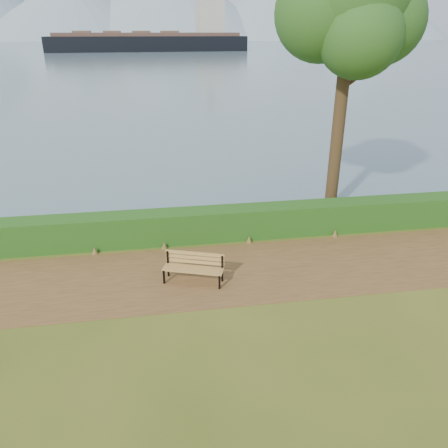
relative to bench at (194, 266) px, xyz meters
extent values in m
plane|color=#425017|center=(0.37, -0.01, -0.47)|extent=(140.00, 140.00, 0.00)
cube|color=brown|center=(0.37, 0.29, -0.46)|extent=(40.00, 3.40, 0.01)
cube|color=#194B15|center=(0.37, 2.59, 0.03)|extent=(32.00, 0.85, 1.00)
cube|color=slate|center=(0.37, 259.99, -0.46)|extent=(700.00, 510.00, 0.00)
cone|color=gray|center=(-59.63, 394.99, 23.53)|extent=(160.00, 160.00, 48.00)
cone|color=gray|center=(110.37, 399.99, 24.53)|extent=(170.00, 170.00, 50.00)
cone|color=gray|center=(200.37, 409.99, 28.53)|extent=(150.00, 150.00, 58.00)
cone|color=gray|center=(-9.63, 429.99, 17.03)|extent=(120.00, 120.00, 35.00)
cone|color=gray|center=(150.37, 424.99, 19.53)|extent=(130.00, 130.00, 40.00)
cube|color=black|center=(-0.81, -0.01, -0.26)|extent=(0.06, 0.07, 0.41)
cube|color=black|center=(-0.67, 0.36, -0.08)|extent=(0.06, 0.07, 0.77)
cube|color=black|center=(-0.74, 0.17, -0.09)|extent=(0.20, 0.46, 0.05)
cube|color=black|center=(0.62, -0.52, -0.26)|extent=(0.06, 0.07, 0.41)
cube|color=black|center=(0.75, -0.15, -0.08)|extent=(0.06, 0.07, 0.77)
cube|color=black|center=(0.68, -0.33, -0.09)|extent=(0.20, 0.46, 0.05)
cube|color=#A57B40|center=(-0.09, -0.24, -0.06)|extent=(1.55, 0.62, 0.03)
cube|color=#A57B40|center=(-0.05, -0.13, -0.06)|extent=(1.55, 0.62, 0.03)
cube|color=#A57B40|center=(-0.01, -0.03, -0.06)|extent=(1.55, 0.62, 0.03)
cube|color=#A57B40|center=(0.03, 0.08, -0.06)|extent=(1.55, 0.62, 0.03)
cube|color=#A57B40|center=(0.05, 0.13, 0.05)|extent=(1.54, 0.58, 0.09)
cube|color=#A57B40|center=(0.05, 0.13, 0.17)|extent=(1.54, 0.58, 0.09)
cube|color=#A57B40|center=(0.05, 0.13, 0.30)|extent=(1.54, 0.58, 0.09)
cylinder|color=#311E14|center=(5.59, 4.31, 3.45)|extent=(0.44, 0.44, 7.83)
sphere|color=#1E4D19|center=(6.62, 4.25, 6.06)|extent=(2.83, 2.83, 2.83)
sphere|color=#1E4D19|center=(4.70, 4.43, 6.28)|extent=(3.05, 3.05, 3.05)
sphere|color=#1E4D19|center=(5.61, 3.48, 5.63)|extent=(2.61, 2.61, 2.61)
cylinder|color=#311E14|center=(6.08, 4.31, 4.32)|extent=(1.14, 0.13, 0.86)
cylinder|color=#311E14|center=(5.15, 4.42, 4.86)|extent=(0.89, 0.41, 0.78)
cube|color=black|center=(-0.51, 150.39, 0.96)|extent=(66.83, 15.92, 6.62)
cube|color=#4F362F|center=(-0.51, 150.39, 4.83)|extent=(61.46, 14.44, 1.13)
cube|color=#BCB6AE|center=(20.60, 152.17, 9.94)|extent=(9.14, 8.49, 10.40)
cube|color=brown|center=(-21.61, 148.61, 5.59)|extent=(6.18, 6.70, 0.76)
cube|color=brown|center=(-12.19, 149.41, 5.59)|extent=(6.18, 6.70, 0.76)
cube|color=brown|center=(-2.77, 150.20, 5.59)|extent=(6.18, 6.70, 0.76)
cube|color=brown|center=(6.65, 151.00, 5.59)|extent=(6.18, 6.70, 0.76)
camera|label=1|loc=(-0.83, -10.23, 5.75)|focal=35.00mm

